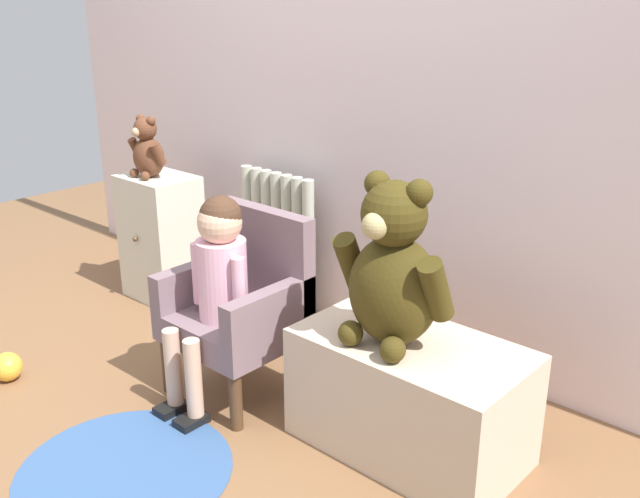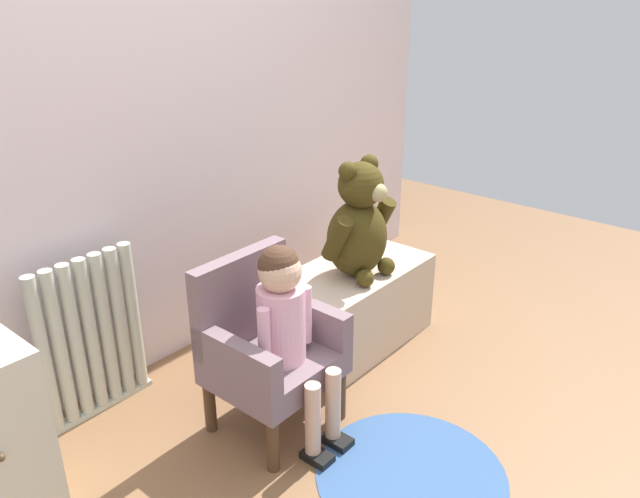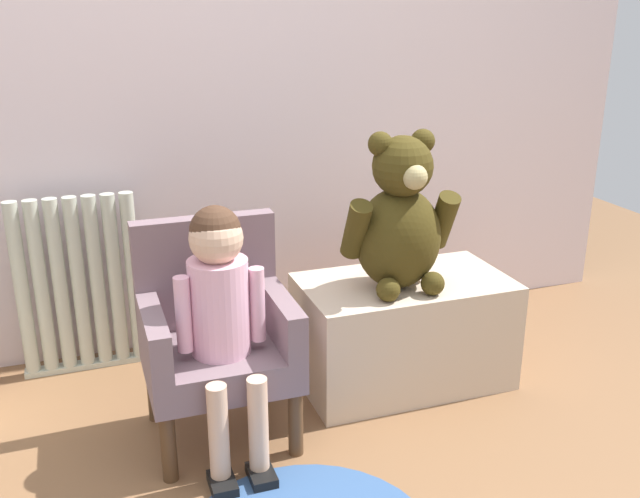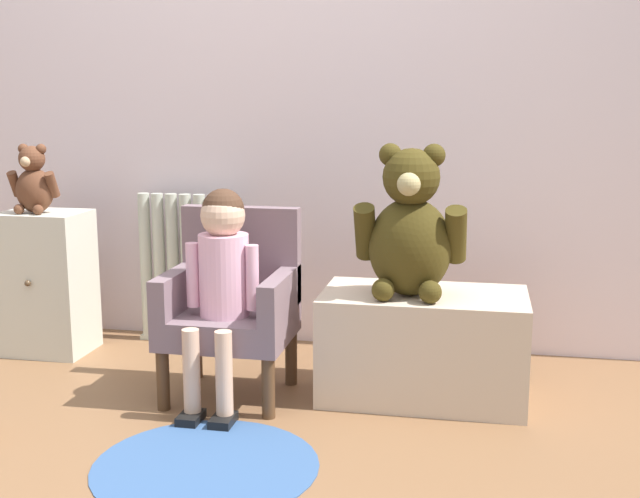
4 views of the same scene
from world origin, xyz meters
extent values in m
cube|color=silver|center=(0.00, 1.22, 1.20)|extent=(3.80, 0.05, 2.40)
cylinder|color=#B6BCA9|center=(-0.54, 1.10, 0.33)|extent=(0.05, 0.05, 0.62)
cylinder|color=#B6BCA9|center=(-0.48, 1.10, 0.33)|extent=(0.05, 0.05, 0.62)
cylinder|color=#B6BCA9|center=(-0.42, 1.10, 0.33)|extent=(0.05, 0.05, 0.62)
cylinder|color=#B6BCA9|center=(-0.36, 1.10, 0.33)|extent=(0.05, 0.05, 0.62)
cylinder|color=#B6BCA9|center=(-0.30, 1.10, 0.33)|extent=(0.05, 0.05, 0.62)
cylinder|color=#B6BCA9|center=(-0.23, 1.10, 0.33)|extent=(0.05, 0.05, 0.62)
cylinder|color=#B6BCA9|center=(-0.17, 1.10, 0.33)|extent=(0.05, 0.05, 0.62)
cube|color=#B6BCA9|center=(-0.36, 1.10, 0.01)|extent=(0.43, 0.05, 0.02)
cube|color=slate|center=(0.02, 0.51, 0.26)|extent=(0.43, 0.39, 0.10)
cube|color=slate|center=(0.02, 0.67, 0.48)|extent=(0.43, 0.06, 0.35)
cube|color=slate|center=(-0.17, 0.51, 0.38)|extent=(0.06, 0.39, 0.14)
cube|color=slate|center=(0.20, 0.51, 0.38)|extent=(0.06, 0.39, 0.14)
cylinder|color=#4C331E|center=(-0.17, 0.35, 0.10)|extent=(0.04, 0.04, 0.21)
cylinder|color=#4C331E|center=(0.20, 0.35, 0.10)|extent=(0.04, 0.04, 0.21)
cylinder|color=#4C331E|center=(-0.17, 0.67, 0.10)|extent=(0.04, 0.04, 0.21)
cylinder|color=#4C331E|center=(0.20, 0.67, 0.10)|extent=(0.04, 0.04, 0.21)
cylinder|color=#E4A9BF|center=(0.02, 0.47, 0.45)|extent=(0.17, 0.17, 0.28)
sphere|color=#D8AD8E|center=(0.02, 0.47, 0.65)|extent=(0.15, 0.15, 0.15)
sphere|color=#472D1E|center=(0.02, 0.47, 0.67)|extent=(0.14, 0.14, 0.14)
cylinder|color=#D8AD8E|center=(-0.04, 0.28, 0.17)|extent=(0.06, 0.06, 0.28)
cube|color=black|center=(-0.04, 0.26, 0.01)|extent=(0.07, 0.11, 0.03)
cylinder|color=#D8AD8E|center=(0.07, 0.28, 0.17)|extent=(0.06, 0.06, 0.28)
cube|color=black|center=(0.07, 0.26, 0.01)|extent=(0.07, 0.11, 0.03)
cylinder|color=#E4A9BF|center=(-0.09, 0.45, 0.45)|extent=(0.04, 0.04, 0.22)
cylinder|color=#E4A9BF|center=(0.12, 0.45, 0.45)|extent=(0.04, 0.04, 0.22)
cube|color=beige|center=(0.68, 0.64, 0.19)|extent=(0.70, 0.40, 0.37)
ellipsoid|color=#3E3311|center=(0.63, 0.60, 0.54)|extent=(0.28, 0.24, 0.33)
sphere|color=#3E3311|center=(0.63, 0.59, 0.78)|extent=(0.19, 0.19, 0.19)
sphere|color=tan|center=(0.63, 0.50, 0.76)|extent=(0.08, 0.08, 0.08)
sphere|color=#3E3311|center=(0.56, 0.60, 0.85)|extent=(0.08, 0.08, 0.08)
sphere|color=#3E3311|center=(0.70, 0.60, 0.85)|extent=(0.08, 0.08, 0.08)
cylinder|color=#3E3311|center=(0.48, 0.59, 0.59)|extent=(0.07, 0.15, 0.20)
cylinder|color=#3E3311|center=(0.78, 0.59, 0.59)|extent=(0.07, 0.15, 0.20)
sphere|color=#3E3311|center=(0.55, 0.50, 0.41)|extent=(0.08, 0.08, 0.08)
sphere|color=#3E3311|center=(0.71, 0.50, 0.41)|extent=(0.08, 0.08, 0.08)
camera|label=1|loc=(1.76, -0.97, 1.37)|focal=40.00mm
camera|label=2|loc=(-1.34, -0.85, 1.55)|focal=35.00mm
camera|label=3|loc=(-0.32, -1.37, 1.26)|focal=40.00mm
camera|label=4|loc=(0.85, -2.07, 1.04)|focal=45.00mm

